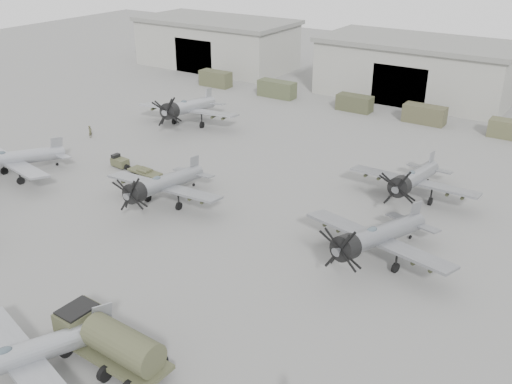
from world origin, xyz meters
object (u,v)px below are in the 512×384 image
at_px(aircraft_mid_2, 375,237).
at_px(aircraft_mid_1, 161,185).
at_px(aircraft_far_1, 413,179).
at_px(tug_trailer, 129,166).
at_px(aircraft_mid_0, 8,159).
at_px(ground_crew, 90,132).
at_px(fuel_tanker, 110,340).
at_px(aircraft_near_1, 16,358).
at_px(aircraft_far_0, 187,108).

bearing_deg(aircraft_mid_2, aircraft_mid_1, -163.69).
bearing_deg(aircraft_far_1, tug_trailer, -161.34).
distance_m(aircraft_mid_0, ground_crew, 13.96).
xyz_separation_m(aircraft_mid_1, fuel_tanker, (11.93, -17.81, -0.49)).
bearing_deg(aircraft_near_1, aircraft_far_0, 132.32).
bearing_deg(fuel_tanker, aircraft_mid_1, 125.95).
relative_size(aircraft_mid_1, aircraft_far_0, 0.87).
relative_size(aircraft_near_1, aircraft_mid_0, 0.97).
bearing_deg(aircraft_near_1, aircraft_mid_2, 78.15).
bearing_deg(tug_trailer, aircraft_mid_2, -1.41).
xyz_separation_m(aircraft_mid_0, fuel_tanker, (29.35, -13.74, -0.52)).
distance_m(aircraft_near_1, aircraft_mid_1, 23.96).
xyz_separation_m(aircraft_near_1, aircraft_far_1, (10.22, 36.24, 0.10)).
bearing_deg(aircraft_far_0, aircraft_mid_2, -38.27).
bearing_deg(aircraft_far_0, aircraft_mid_1, -66.32).
xyz_separation_m(aircraft_far_0, tug_trailer, (4.36, -15.12, -2.00)).
distance_m(aircraft_mid_2, aircraft_far_0, 38.42).
height_order(aircraft_near_1, aircraft_mid_2, aircraft_mid_2).
xyz_separation_m(aircraft_near_1, aircraft_mid_0, (-26.51, 18.11, 0.07)).
height_order(aircraft_near_1, aircraft_far_1, aircraft_far_1).
relative_size(aircraft_mid_2, aircraft_far_1, 1.05).
xyz_separation_m(aircraft_mid_1, ground_crew, (-20.45, 9.49, -1.44)).
bearing_deg(ground_crew, fuel_tanker, -145.62).
distance_m(aircraft_mid_2, aircraft_far_1, 12.62).
relative_size(aircraft_far_0, tug_trailer, 1.99).
relative_size(aircraft_mid_0, fuel_tanker, 1.58).
relative_size(aircraft_mid_2, aircraft_far_0, 0.93).
bearing_deg(aircraft_far_1, aircraft_near_1, -105.85).
distance_m(aircraft_mid_0, aircraft_mid_2, 38.55).
height_order(aircraft_near_1, ground_crew, aircraft_near_1).
distance_m(fuel_tanker, ground_crew, 42.36).
bearing_deg(aircraft_mid_1, tug_trailer, 148.74).
bearing_deg(aircraft_near_1, aircraft_mid_1, 126.58).
bearing_deg(aircraft_mid_2, fuel_tanker, -102.39).
bearing_deg(aircraft_mid_1, aircraft_mid_0, -170.99).
distance_m(aircraft_mid_1, fuel_tanker, 21.44).
relative_size(aircraft_mid_1, aircraft_far_1, 0.98).
xyz_separation_m(tug_trailer, ground_crew, (-11.63, 4.97, 0.25)).
bearing_deg(aircraft_far_1, aircraft_mid_2, -83.64).
bearing_deg(tug_trailer, aircraft_mid_0, -130.74).
bearing_deg(aircraft_mid_1, aircraft_far_1, 32.00).
xyz_separation_m(fuel_tanker, tug_trailer, (-20.74, 22.33, -1.20)).
bearing_deg(aircraft_mid_0, ground_crew, 112.53).
distance_m(aircraft_near_1, aircraft_far_0, 47.36).
height_order(aircraft_far_0, fuel_tanker, aircraft_far_0).
xyz_separation_m(aircraft_mid_2, aircraft_far_1, (-1.42, 12.54, -0.07)).
xyz_separation_m(aircraft_near_1, aircraft_mid_2, (11.64, 23.71, 0.17)).
xyz_separation_m(aircraft_mid_2, tug_trailer, (-29.53, 2.98, -1.82)).
height_order(tug_trailer, ground_crew, ground_crew).
distance_m(aircraft_mid_1, ground_crew, 22.59).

